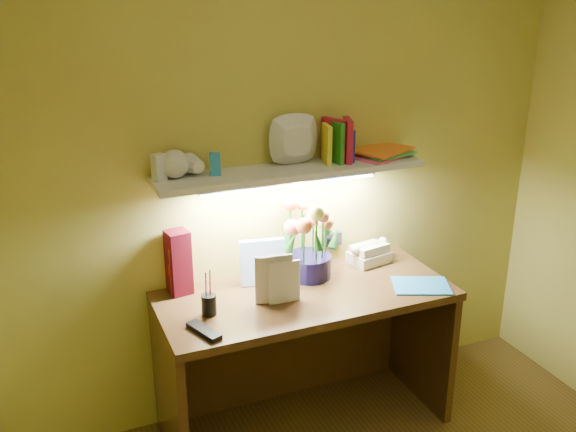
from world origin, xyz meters
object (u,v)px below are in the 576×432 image
(whisky_bottle, at_px, (176,262))
(desk_clock, at_px, (375,250))
(desk, at_px, (305,360))
(telephone, at_px, (369,252))
(flower_bouquet, at_px, (309,240))

(whisky_bottle, bearing_deg, desk_clock, -0.81)
(desk, distance_m, telephone, 0.65)
(telephone, height_order, whisky_bottle, whisky_bottle)
(desk, height_order, telephone, telephone)
(flower_bouquet, xyz_separation_m, telephone, (0.36, 0.03, -0.14))
(desk, distance_m, desk_clock, 0.70)
(desk, height_order, flower_bouquet, flower_bouquet)
(desk, bearing_deg, desk_clock, 24.65)
(desk_clock, height_order, whisky_bottle, whisky_bottle)
(desk, relative_size, flower_bouquet, 3.57)
(telephone, distance_m, whisky_bottle, 1.01)
(flower_bouquet, distance_m, desk_clock, 0.46)
(desk, height_order, desk_clock, desk_clock)
(telephone, relative_size, whisky_bottle, 0.65)
(desk_clock, bearing_deg, telephone, -134.48)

